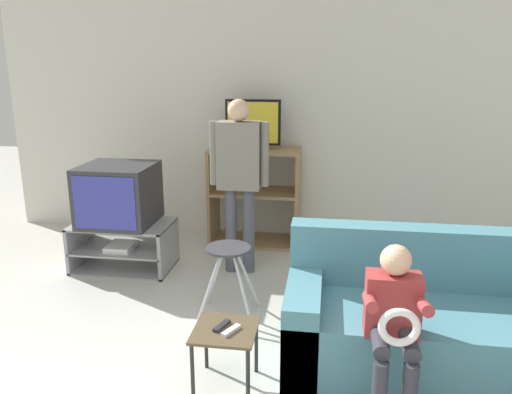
% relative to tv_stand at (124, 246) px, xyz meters
% --- Properties ---
extents(wall_back, '(6.40, 0.06, 2.60)m').
position_rel_tv_stand_xyz_m(wall_back, '(1.45, 1.18, 1.08)').
color(wall_back, silver).
rests_on(wall_back, ground_plane).
extents(tv_stand, '(0.91, 0.55, 0.44)m').
position_rel_tv_stand_xyz_m(tv_stand, '(0.00, 0.00, 0.00)').
color(tv_stand, '#939399').
rests_on(tv_stand, ground_plane).
extents(television_main, '(0.65, 0.62, 0.55)m').
position_rel_tv_stand_xyz_m(television_main, '(-0.02, 0.01, 0.50)').
color(television_main, '#2D2D33').
rests_on(television_main, tv_stand).
extents(media_shelf, '(0.94, 0.49, 1.03)m').
position_rel_tv_stand_xyz_m(media_shelf, '(1.13, 0.87, 0.31)').
color(media_shelf, '#9E7A51').
rests_on(media_shelf, ground_plane).
extents(television_flat, '(0.57, 0.20, 0.50)m').
position_rel_tv_stand_xyz_m(television_flat, '(1.11, 0.86, 1.05)').
color(television_flat, black).
rests_on(television_flat, media_shelf).
extents(folding_stool, '(0.45, 0.38, 0.57)m').
position_rel_tv_stand_xyz_m(folding_stool, '(1.17, -0.78, 0.24)').
color(folding_stool, '#B7B7BC').
rests_on(folding_stool, ground_plane).
extents(snack_table, '(0.37, 0.37, 0.38)m').
position_rel_tv_stand_xyz_m(snack_table, '(1.33, -1.63, 0.11)').
color(snack_table, brown).
rests_on(snack_table, ground_plane).
extents(remote_control_black, '(0.09, 0.15, 0.02)m').
position_rel_tv_stand_xyz_m(remote_control_black, '(1.30, -1.62, 0.17)').
color(remote_control_black, '#232328').
rests_on(remote_control_black, snack_table).
extents(remote_control_white, '(0.10, 0.14, 0.02)m').
position_rel_tv_stand_xyz_m(remote_control_white, '(1.37, -1.66, 0.17)').
color(remote_control_white, silver).
rests_on(remote_control_white, snack_table).
extents(couch, '(1.82, 0.83, 0.84)m').
position_rel_tv_stand_xyz_m(couch, '(2.57, -1.21, 0.07)').
color(couch, teal).
rests_on(couch, ground_plane).
extents(person_standing_adult, '(0.53, 0.20, 1.60)m').
position_rel_tv_stand_xyz_m(person_standing_adult, '(1.10, 0.08, 0.75)').
color(person_standing_adult, '#4C4C56').
rests_on(person_standing_adult, ground_plane).
extents(person_seated_child, '(0.33, 0.43, 0.95)m').
position_rel_tv_stand_xyz_m(person_seated_child, '(2.27, -1.70, 0.35)').
color(person_seated_child, '#2D2D38').
rests_on(person_seated_child, ground_plane).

